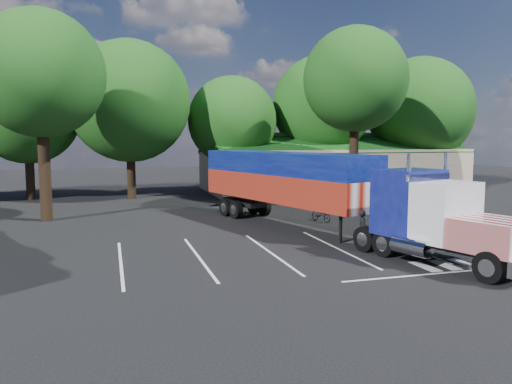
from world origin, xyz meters
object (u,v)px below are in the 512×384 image
object	(u,v)px
woman	(363,228)
silver_sedan	(263,188)
bicycle	(321,215)
semi_truck	(315,186)

from	to	relation	value
woman	silver_sedan	xyz separation A→B (m)	(1.36, 20.00, -0.09)
bicycle	silver_sedan	distance (m)	13.01
woman	bicycle	xyz separation A→B (m)	(1.00, 7.00, -0.44)
woman	semi_truck	bearing A→B (deg)	19.80
semi_truck	bicycle	world-z (taller)	semi_truck
semi_truck	woman	xyz separation A→B (m)	(0.78, -3.88, -1.64)
semi_truck	bicycle	xyz separation A→B (m)	(1.78, 3.12, -2.08)
bicycle	silver_sedan	bearing A→B (deg)	69.97
silver_sedan	bicycle	bearing A→B (deg)	173.88
woman	bicycle	world-z (taller)	woman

